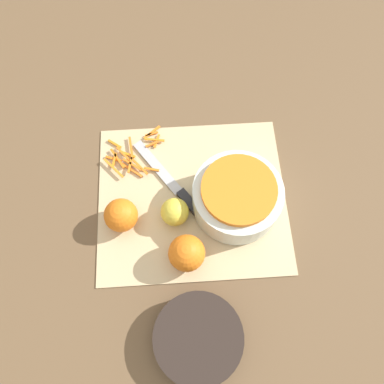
% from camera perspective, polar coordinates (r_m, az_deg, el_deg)
% --- Properties ---
extents(ground_plane, '(4.00, 4.00, 0.00)m').
position_cam_1_polar(ground_plane, '(0.84, 0.00, -0.93)').
color(ground_plane, brown).
extents(cutting_board, '(0.42, 0.37, 0.01)m').
position_cam_1_polar(cutting_board, '(0.84, 0.00, -0.86)').
color(cutting_board, '#CCB284').
rests_on(cutting_board, ground_plane).
extents(bowl_speckled, '(0.19, 0.19, 0.09)m').
position_cam_1_polar(bowl_speckled, '(0.79, 6.85, -0.69)').
color(bowl_speckled, silver).
rests_on(bowl_speckled, cutting_board).
extents(bowl_dark, '(0.17, 0.17, 0.05)m').
position_cam_1_polar(bowl_dark, '(0.76, 0.94, -21.36)').
color(bowl_dark, black).
rests_on(bowl_dark, ground_plane).
extents(knife, '(0.16, 0.22, 0.02)m').
position_cam_1_polar(knife, '(0.83, -1.49, -0.53)').
color(knife, '#232328').
rests_on(knife, cutting_board).
extents(orange_left, '(0.07, 0.07, 0.07)m').
position_cam_1_polar(orange_left, '(0.79, -10.76, -3.50)').
color(orange_left, orange).
rests_on(orange_left, cutting_board).
extents(orange_right, '(0.08, 0.08, 0.08)m').
position_cam_1_polar(orange_right, '(0.76, -0.81, -9.30)').
color(orange_right, orange).
rests_on(orange_right, cutting_board).
extents(lemon, '(0.06, 0.06, 0.06)m').
position_cam_1_polar(lemon, '(0.79, -2.65, -3.04)').
color(lemon, gold).
rests_on(lemon, cutting_board).
extents(peel_pile, '(0.14, 0.14, 0.01)m').
position_cam_1_polar(peel_pile, '(0.88, -9.02, 5.63)').
color(peel_pile, orange).
rests_on(peel_pile, cutting_board).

